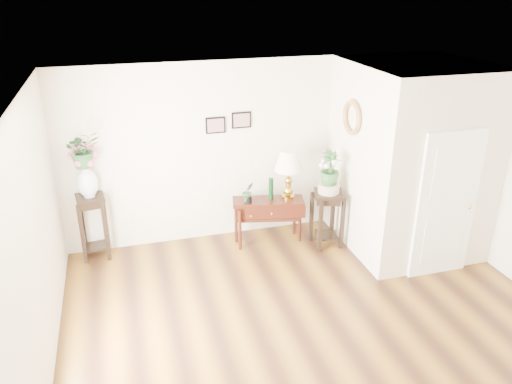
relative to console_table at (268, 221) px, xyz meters
name	(u,v)px	position (x,y,z in m)	size (l,w,h in m)	color
floor	(320,332)	(-0.05, -2.29, -0.36)	(6.00, 5.50, 0.02)	brown
ceiling	(335,100)	(-0.05, -2.29, 2.44)	(6.00, 5.50, 0.02)	white
wall_back	(257,150)	(-0.05, 0.46, 1.04)	(6.00, 0.02, 2.80)	silver
wall_left	(28,269)	(-3.05, -2.29, 1.04)	(0.02, 5.50, 2.80)	silver
partition	(409,157)	(2.05, -0.52, 1.04)	(1.80, 1.95, 2.80)	silver
door	(446,206)	(2.05, -1.52, 0.69)	(0.90, 0.05, 2.10)	white
art_print_left	(216,125)	(-0.70, 0.44, 1.49)	(0.30, 0.02, 0.25)	black
art_print_right	(241,120)	(-0.30, 0.44, 1.54)	(0.30, 0.02, 0.25)	black
wall_ornament	(352,117)	(1.11, -0.39, 1.69)	(0.51, 0.51, 0.07)	#BD824B
console_table	(268,221)	(0.00, 0.00, 0.00)	(1.09, 0.36, 0.73)	#3A140B
table_lamp	(289,177)	(0.32, 0.00, 0.71)	(0.44, 0.44, 0.78)	gold
green_vase	(271,189)	(0.04, 0.00, 0.53)	(0.07, 0.07, 0.35)	black
potted_plant	(248,193)	(-0.32, 0.00, 0.52)	(0.17, 0.14, 0.31)	#29582A
plant_stand_a	(94,227)	(-2.61, 0.28, 0.13)	(0.39, 0.39, 0.99)	black
porcelain_vase	(87,182)	(-2.61, 0.28, 0.85)	(0.29, 0.29, 0.50)	white
lily_arrangement	(83,153)	(-2.61, 0.28, 1.29)	(0.47, 0.41, 0.52)	#29582A
plant_stand_b	(327,219)	(0.85, -0.33, 0.08)	(0.42, 0.42, 0.89)	black
ceramic_bowl	(329,187)	(0.85, -0.33, 0.61)	(0.32, 0.32, 0.14)	#B6A998
narcissus	(330,169)	(0.85, -0.33, 0.91)	(0.30, 0.30, 0.53)	#29582A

